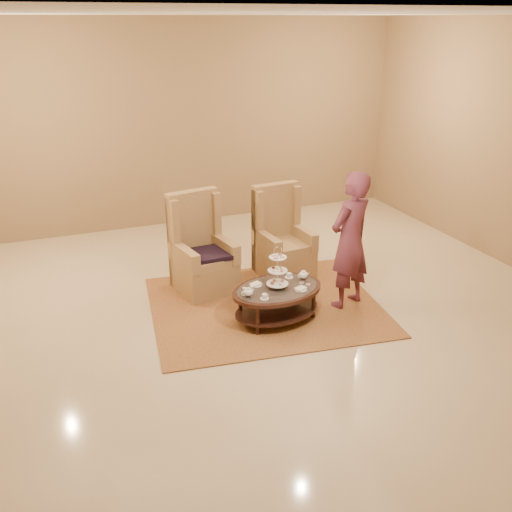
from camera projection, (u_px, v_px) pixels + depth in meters
name	position (u px, v px, depth m)	size (l,w,h in m)	color
ground	(271.00, 319.00, 7.07)	(8.00, 8.00, 0.00)	beige
ceiling	(271.00, 319.00, 7.07)	(8.00, 8.00, 0.02)	white
wall_back	(182.00, 125.00, 9.83)	(8.00, 0.04, 3.50)	#957851
rug	(265.00, 306.00, 7.39)	(3.17, 2.75, 0.02)	#A17139
tea_table	(277.00, 294.00, 6.94)	(1.28, 0.98, 0.97)	black
armchair_left	(201.00, 257.00, 7.74)	(0.85, 0.87, 1.34)	#A6804E
armchair_right	(281.00, 245.00, 8.22)	(0.76, 0.79, 1.29)	#A6804E
person	(350.00, 241.00, 7.10)	(0.76, 0.63, 1.78)	#5E2837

